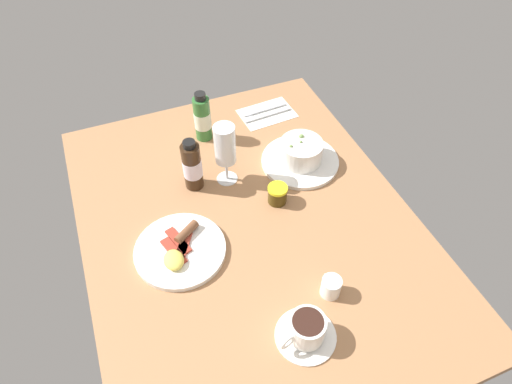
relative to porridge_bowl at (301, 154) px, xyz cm
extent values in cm
cube|color=#A8754C|center=(-15.53, 22.12, -4.88)|extent=(110.00, 84.00, 3.00)
cylinder|color=white|center=(-0.01, 0.00, -2.78)|extent=(22.70, 22.70, 1.20)
cylinder|color=white|center=(-0.01, 0.00, 1.06)|extent=(12.41, 12.41, 6.47)
cylinder|color=beige|center=(-0.01, 0.00, 3.49)|extent=(10.68, 10.68, 1.60)
sphere|color=#7DA058|center=(2.48, -0.97, 4.39)|extent=(1.36, 1.36, 1.36)
sphere|color=#7DA058|center=(0.38, 0.12, 4.39)|extent=(0.85, 0.85, 0.85)
sphere|color=#7DA058|center=(2.48, -1.16, 4.39)|extent=(1.29, 1.29, 1.29)
sphere|color=#7DA058|center=(-0.22, 3.50, 4.39)|extent=(1.00, 1.00, 1.00)
cube|color=white|center=(25.02, 0.02, -3.23)|extent=(13.18, 18.27, 0.30)
cube|color=silver|center=(23.82, -0.98, -2.83)|extent=(2.16, 14.05, 0.50)
cube|color=silver|center=(23.82, 6.82, -2.83)|extent=(2.44, 3.74, 0.40)
cube|color=silver|center=(26.62, -0.98, -2.83)|extent=(1.89, 13.04, 0.50)
ellipsoid|color=silver|center=(26.62, 6.02, -2.78)|extent=(2.40, 4.00, 0.60)
cylinder|color=white|center=(-48.88, 22.50, -2.93)|extent=(13.27, 13.27, 0.90)
cylinder|color=white|center=(-48.88, 22.50, 0.52)|extent=(7.80, 7.80, 6.00)
cylinder|color=black|center=(-48.88, 22.50, 3.02)|extent=(6.63, 6.63, 1.00)
torus|color=white|center=(-50.27, 27.20, 0.82)|extent=(1.79, 3.68, 3.60)
cylinder|color=white|center=(-41.47, 12.32, -0.83)|extent=(4.59, 4.59, 5.09)
cone|color=white|center=(-39.50, 12.93, 1.11)|extent=(2.59, 2.19, 2.31)
cylinder|color=white|center=(1.70, 21.93, -3.18)|extent=(5.93, 5.93, 0.40)
cylinder|color=white|center=(1.70, 21.93, 0.50)|extent=(0.80, 0.80, 6.95)
cylinder|color=white|center=(1.70, 21.93, 9.70)|extent=(5.81, 5.81, 11.45)
cylinder|color=silver|center=(1.70, 21.93, 7.98)|extent=(4.77, 4.77, 6.87)
cylinder|color=#42320D|center=(-11.29, 12.28, -1.10)|extent=(5.12, 5.12, 4.54)
cylinder|color=yellow|center=(-11.29, 12.28, 1.57)|extent=(5.38, 5.38, 0.80)
cylinder|color=#337233|center=(21.50, 22.67, 3.75)|extent=(5.03, 5.03, 14.25)
cylinder|color=silver|center=(21.50, 22.67, 3.46)|extent=(5.13, 5.13, 5.41)
cylinder|color=black|center=(21.50, 22.67, 11.87)|extent=(3.27, 3.27, 1.99)
cylinder|color=#382314|center=(2.81, 31.34, 3.82)|extent=(5.14, 5.14, 14.39)
cylinder|color=white|center=(2.81, 31.34, 3.53)|extent=(5.25, 5.25, 5.47)
cylinder|color=black|center=(2.81, 31.34, 11.85)|extent=(3.34, 3.34, 1.67)
cylinder|color=white|center=(-17.74, 41.20, -2.68)|extent=(22.61, 22.61, 1.40)
cube|color=#A63828|center=(-15.26, 40.97, -1.68)|extent=(9.31, 4.86, 0.60)
cube|color=#AE3828|center=(-18.14, 42.81, -1.68)|extent=(9.31, 4.90, 0.60)
cube|color=#A03828|center=(-17.70, 40.27, -1.68)|extent=(8.96, 6.66, 0.60)
cylinder|color=brown|center=(-14.35, 38.37, -0.78)|extent=(5.69, 7.05, 2.20)
ellipsoid|color=#F2D859|center=(-21.13, 43.46, -0.98)|extent=(6.00, 4.80, 2.40)
camera|label=1|loc=(-83.43, 47.40, 88.29)|focal=31.35mm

